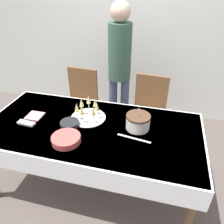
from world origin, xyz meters
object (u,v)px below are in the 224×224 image
(birthday_cake, at_px, (138,122))
(person_standing, at_px, (120,62))
(champagne_tray, at_px, (88,110))
(dining_chair_far_right, at_px, (148,111))
(plate_stack_dessert, at_px, (70,124))
(plate_stack_main, at_px, (66,139))
(dining_chair_far_left, at_px, (81,102))

(birthday_cake, relative_size, person_standing, 0.13)
(birthday_cake, height_order, champagne_tray, birthday_cake)
(dining_chair_far_right, distance_m, plate_stack_dessert, 1.10)
(champagne_tray, bearing_deg, plate_stack_dessert, -125.29)
(dining_chair_far_right, bearing_deg, plate_stack_dessert, -128.08)
(birthday_cake, xyz_separation_m, plate_stack_main, (-0.55, -0.34, -0.04))
(person_standing, bearing_deg, champagne_tray, -97.71)
(dining_chair_far_left, height_order, person_standing, person_standing)
(birthday_cake, distance_m, plate_stack_dessert, 0.63)
(plate_stack_dessert, xyz_separation_m, person_standing, (0.24, 1.03, 0.26))
(birthday_cake, height_order, plate_stack_main, birthday_cake)
(plate_stack_main, bearing_deg, birthday_cake, 31.80)
(dining_chair_far_right, relative_size, plate_stack_main, 3.92)
(dining_chair_far_left, relative_size, dining_chair_far_right, 1.00)
(dining_chair_far_right, xyz_separation_m, champagne_tray, (-0.53, -0.67, 0.33))
(dining_chair_far_left, bearing_deg, dining_chair_far_right, -0.01)
(dining_chair_far_left, height_order, dining_chair_far_right, same)
(dining_chair_far_right, bearing_deg, champagne_tray, -128.76)
(birthday_cake, bearing_deg, plate_stack_main, -148.20)
(plate_stack_dessert, bearing_deg, birthday_cake, 11.12)
(dining_chair_far_right, relative_size, plate_stack_dessert, 5.41)
(birthday_cake, relative_size, champagne_tray, 0.64)
(champagne_tray, bearing_deg, plate_stack_main, -98.10)
(dining_chair_far_left, bearing_deg, plate_stack_dessert, -74.11)
(dining_chair_far_right, relative_size, person_standing, 0.55)
(champagne_tray, bearing_deg, person_standing, 82.29)
(birthday_cake, xyz_separation_m, person_standing, (-0.38, 0.91, 0.22))
(dining_chair_far_left, height_order, plate_stack_main, dining_chair_far_left)
(dining_chair_far_left, xyz_separation_m, birthday_cake, (0.86, -0.72, 0.32))
(dining_chair_far_left, relative_size, person_standing, 0.55)
(plate_stack_main, bearing_deg, dining_chair_far_right, 60.82)
(plate_stack_dessert, relative_size, person_standing, 0.10)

